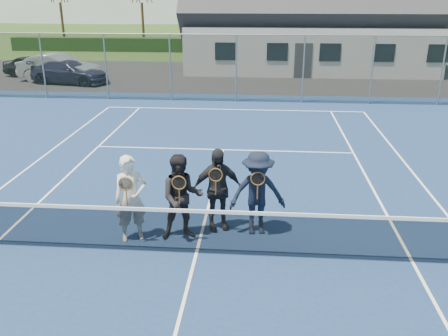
# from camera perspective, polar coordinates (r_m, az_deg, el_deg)

# --- Properties ---
(ground) EXTENTS (220.00, 220.00, 0.00)m
(ground) POSITION_cam_1_polar(r_m,az_deg,el_deg) (28.44, 2.20, 10.83)
(ground) COLOR #284117
(ground) RESTS_ON ground
(court_surface) EXTENTS (30.00, 30.00, 0.02)m
(court_surface) POSITION_cam_1_polar(r_m,az_deg,el_deg) (9.42, -3.33, -10.25)
(court_surface) COLOR navy
(court_surface) RESTS_ON ground
(tarmac_carpark) EXTENTS (40.00, 12.00, 0.01)m
(tarmac_carpark) POSITION_cam_1_polar(r_m,az_deg,el_deg) (28.88, -5.90, 10.90)
(tarmac_carpark) COLOR black
(tarmac_carpark) RESTS_ON ground
(hedge_row) EXTENTS (40.00, 1.20, 1.10)m
(hedge_row) POSITION_cam_1_polar(r_m,az_deg,el_deg) (40.24, 3.00, 14.50)
(hedge_row) COLOR black
(hedge_row) RESTS_ON ground
(car_a) EXTENTS (3.81, 2.09, 1.23)m
(car_a) POSITION_cam_1_polar(r_m,az_deg,el_deg) (30.75, -21.90, 11.30)
(car_a) COLOR black
(car_a) RESTS_ON ground
(car_b) EXTENTS (4.80, 2.48, 1.51)m
(car_b) POSITION_cam_1_polar(r_m,az_deg,el_deg) (28.55, -19.25, 11.30)
(car_b) COLOR gray
(car_b) RESTS_ON ground
(car_c) EXTENTS (4.56, 2.51, 1.25)m
(car_c) POSITION_cam_1_polar(r_m,az_deg,el_deg) (27.74, -18.07, 10.92)
(car_c) COLOR #1B1D37
(car_c) RESTS_ON ground
(court_markings) EXTENTS (11.03, 23.83, 0.01)m
(court_markings) POSITION_cam_1_polar(r_m,az_deg,el_deg) (9.41, -3.34, -10.17)
(court_markings) COLOR white
(court_markings) RESTS_ON court_surface
(tennis_net) EXTENTS (11.68, 0.08, 1.10)m
(tennis_net) POSITION_cam_1_polar(r_m,az_deg,el_deg) (9.16, -3.40, -7.41)
(tennis_net) COLOR slate
(tennis_net) RESTS_ON ground
(perimeter_fence) EXTENTS (30.07, 0.07, 3.02)m
(perimeter_fence) POSITION_cam_1_polar(r_m,az_deg,el_deg) (21.78, 1.48, 11.88)
(perimeter_fence) COLOR slate
(perimeter_fence) RESTS_ON ground
(clubhouse) EXTENTS (15.60, 8.20, 7.70)m
(clubhouse) POSITION_cam_1_polar(r_m,az_deg,el_deg) (32.13, 10.20, 18.83)
(clubhouse) COLOR silver
(clubhouse) RESTS_ON ground
(player_a) EXTENTS (0.77, 0.66, 1.80)m
(player_a) POSITION_cam_1_polar(r_m,az_deg,el_deg) (9.68, -11.14, -3.63)
(player_a) COLOR silver
(player_a) RESTS_ON court_surface
(player_b) EXTENTS (1.01, 0.86, 1.80)m
(player_b) POSITION_cam_1_polar(r_m,az_deg,el_deg) (9.60, -5.09, -3.53)
(player_b) COLOR black
(player_b) RESTS_ON court_surface
(player_c) EXTENTS (1.14, 0.74, 1.80)m
(player_c) POSITION_cam_1_polar(r_m,az_deg,el_deg) (9.94, -0.85, -2.57)
(player_c) COLOR black
(player_c) RESTS_ON court_surface
(player_d) EXTENTS (1.25, 0.84, 1.80)m
(player_d) POSITION_cam_1_polar(r_m,az_deg,el_deg) (9.78, 4.05, -3.04)
(player_d) COLOR black
(player_d) RESTS_ON court_surface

